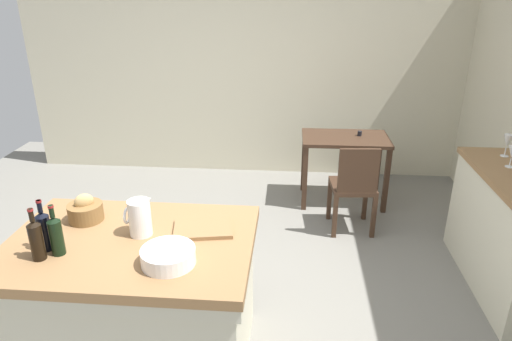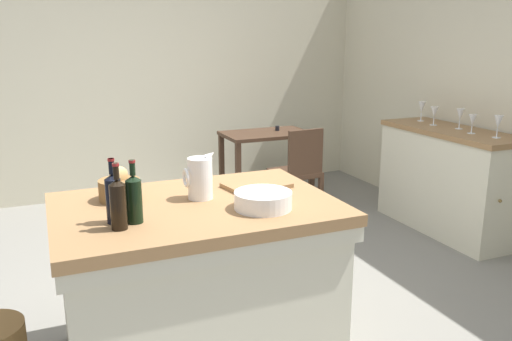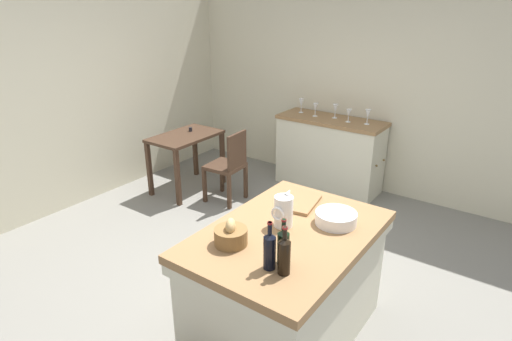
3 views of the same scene
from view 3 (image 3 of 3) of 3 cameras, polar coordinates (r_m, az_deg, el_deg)
The scene contains 19 objects.
ground_plane at distance 3.91m, azimuth -1.85°, elevation -14.28°, with size 6.76×6.76×0.00m, color slate.
wall_back at distance 5.28m, azimuth -25.35°, elevation 8.83°, with size 5.32×0.12×2.60m, color beige.
wall_right at distance 5.54m, azimuth 14.87°, elevation 10.73°, with size 0.12×5.20×2.60m, color beige.
island_table at distance 3.11m, azimuth 4.13°, elevation -14.49°, with size 1.42×0.98×0.87m.
side_cabinet at distance 5.57m, azimuth 9.77°, elevation 2.28°, with size 0.52×1.37×0.93m.
writing_desk at distance 5.45m, azimuth -9.37°, elevation 3.54°, with size 0.90×0.57×0.79m.
wooden_chair at distance 5.09m, azimuth -3.65°, elevation 0.81°, with size 0.43×0.43×0.89m.
pitcher at distance 2.91m, azimuth 3.69°, elevation -5.43°, with size 0.17×0.13×0.26m.
wash_bowl at distance 3.01m, azimuth 10.66°, elevation -6.26°, with size 0.29×0.29×0.09m, color white.
bread_basket at distance 2.72m, azimuth -3.39°, elevation -8.64°, with size 0.21×0.21×0.18m.
cutting_board at distance 3.26m, azimuth 5.86°, elevation -4.29°, with size 0.35×0.24×0.02m, color olive.
wine_bottle_dark at distance 2.51m, azimuth 3.66°, elevation -10.03°, with size 0.07×0.07×0.29m.
wine_bottle_amber at distance 2.47m, azimuth 1.82°, elevation -10.57°, with size 0.07×0.07×0.30m.
wine_bottle_green at distance 2.43m, azimuth 3.80°, elevation -11.20°, with size 0.07×0.07×0.30m.
wine_glass_far_left at distance 5.25m, azimuth 14.73°, elevation 7.31°, with size 0.07×0.07×0.18m.
wine_glass_left at distance 5.30m, azimuth 12.30°, elevation 7.50°, with size 0.07×0.07×0.16m.
wine_glass_middle at distance 5.44m, azimuth 10.57°, elevation 8.15°, with size 0.07×0.07×0.18m.
wine_glass_right at distance 5.49m, azimuth 7.96°, elevation 8.37°, with size 0.07×0.07×0.17m.
wine_glass_far_right at distance 5.65m, azimuth 6.09°, elevation 8.97°, with size 0.07×0.07×0.18m.
Camera 3 is at (-2.49, -1.94, 2.32)m, focal length 29.89 mm.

